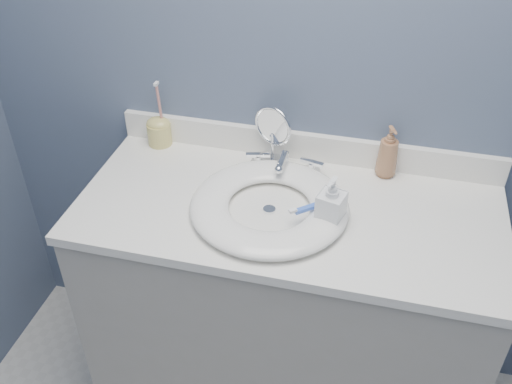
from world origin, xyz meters
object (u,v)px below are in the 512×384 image
(makeup_mirror, at_px, (273,132))
(soap_bottle_amber, at_px, (388,152))
(soap_bottle_clear, at_px, (331,202))
(toothbrush_holder, at_px, (159,130))

(makeup_mirror, distance_m, soap_bottle_amber, 0.35)
(soap_bottle_clear, xyz_separation_m, toothbrush_holder, (-0.61, 0.28, -0.02))
(makeup_mirror, height_order, soap_bottle_amber, makeup_mirror)
(soap_bottle_clear, relative_size, toothbrush_holder, 0.67)
(soap_bottle_clear, height_order, toothbrush_holder, toothbrush_holder)
(makeup_mirror, bearing_deg, soap_bottle_amber, 23.70)
(soap_bottle_amber, bearing_deg, soap_bottle_clear, -139.92)
(makeup_mirror, bearing_deg, soap_bottle_clear, -28.42)
(makeup_mirror, bearing_deg, toothbrush_holder, -160.01)
(soap_bottle_amber, distance_m, soap_bottle_clear, 0.31)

